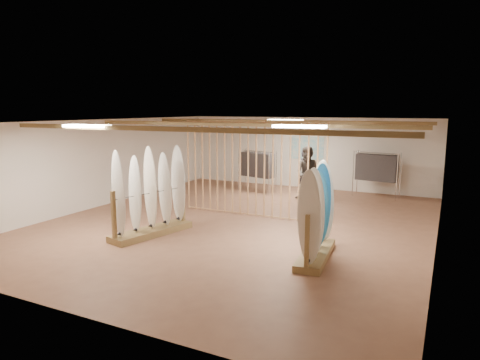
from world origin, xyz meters
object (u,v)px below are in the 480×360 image
at_px(rack_left, 151,206).
at_px(clothing_rack_a, 257,165).
at_px(shopper_b, 308,170).
at_px(clothing_rack_b, 377,168).
at_px(shopper_a, 306,169).
at_px(rack_right, 316,228).

height_order(rack_left, clothing_rack_a, rack_left).
height_order(clothing_rack_a, shopper_b, shopper_b).
xyz_separation_m(rack_left, shopper_b, (2.27, 5.76, 0.33)).
height_order(clothing_rack_b, shopper_a, shopper_a).
relative_size(rack_left, rack_right, 1.11).
height_order(rack_right, clothing_rack_b, rack_right).
relative_size(rack_right, clothing_rack_b, 1.27).
bearing_deg(shopper_b, clothing_rack_b, 36.74).
height_order(rack_left, shopper_a, rack_left).
bearing_deg(shopper_b, rack_right, -70.55).
xyz_separation_m(clothing_rack_a, clothing_rack_b, (4.21, 0.97, 0.03)).
distance_m(rack_right, clothing_rack_b, 7.10).
bearing_deg(clothing_rack_a, rack_left, -74.67).
distance_m(rack_left, shopper_b, 6.21).
relative_size(rack_right, shopper_a, 1.08).
relative_size(clothing_rack_a, shopper_a, 0.83).
relative_size(clothing_rack_a, shopper_b, 0.76).
bearing_deg(rack_right, shopper_b, 103.06).
relative_size(clothing_rack_b, shopper_b, 0.78).
bearing_deg(clothing_rack_a, shopper_a, 20.97).
height_order(clothing_rack_a, clothing_rack_b, clothing_rack_b).
bearing_deg(clothing_rack_a, shopper_b, 2.63).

